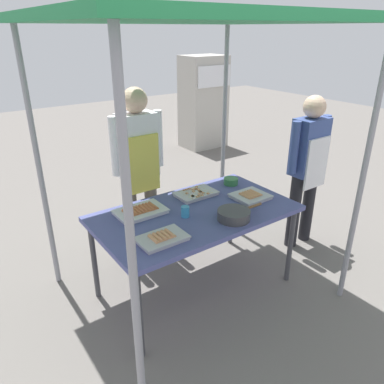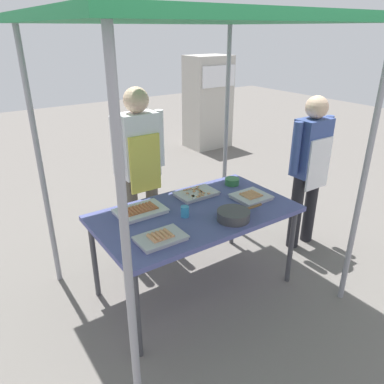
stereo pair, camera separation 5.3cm
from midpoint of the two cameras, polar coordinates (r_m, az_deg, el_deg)
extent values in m
plane|color=#66605B|center=(3.39, 0.04, -14.35)|extent=(18.00, 18.00, 0.00)
cube|color=#4C518C|center=(2.99, 0.05, -3.30)|extent=(1.60, 0.90, 0.04)
cylinder|color=#3F3F44|center=(2.61, -8.66, -18.22)|extent=(0.04, 0.04, 0.71)
cylinder|color=#3F3F44|center=(3.38, 14.39, -7.99)|extent=(0.04, 0.04, 0.71)
cylinder|color=#3F3F44|center=(3.19, -15.23, -10.10)|extent=(0.04, 0.04, 0.71)
cylinder|color=#3F3F44|center=(3.85, 5.66, -3.17)|extent=(0.04, 0.04, 0.71)
cylinder|color=gray|center=(1.81, -9.93, -11.29)|extent=(0.04, 0.04, 2.12)
cylinder|color=gray|center=(3.03, 24.20, 1.73)|extent=(0.04, 0.04, 2.12)
cylinder|color=gray|center=(3.20, -22.77, 3.09)|extent=(0.04, 0.04, 2.12)
cylinder|color=gray|center=(4.01, 4.51, 8.87)|extent=(0.04, 0.04, 2.12)
cube|color=#237F47|center=(2.66, 0.06, 25.13)|extent=(2.10, 1.80, 0.06)
cube|color=#ADADB2|center=(2.59, -5.21, -7.26)|extent=(0.33, 0.21, 0.02)
cube|color=#ADADB2|center=(2.58, -5.22, -6.95)|extent=(0.34, 0.22, 0.01)
cylinder|color=tan|center=(2.55, -6.50, -7.21)|extent=(0.03, 0.12, 0.03)
cylinder|color=tan|center=(2.57, -5.86, -6.99)|extent=(0.03, 0.12, 0.03)
cylinder|color=tan|center=(2.58, -5.23, -6.79)|extent=(0.03, 0.12, 0.03)
cylinder|color=tan|center=(2.59, -4.60, -6.58)|extent=(0.03, 0.12, 0.03)
cylinder|color=tan|center=(2.61, -3.98, -6.37)|extent=(0.03, 0.12, 0.03)
cube|color=#ADADB2|center=(3.25, 0.13, -0.37)|extent=(0.34, 0.22, 0.02)
cube|color=#ADADB2|center=(3.25, 0.13, -0.11)|extent=(0.35, 0.23, 0.01)
cylinder|color=tan|center=(3.18, 1.07, -0.58)|extent=(0.25, 0.01, 0.01)
cube|color=tan|center=(3.16, 0.60, -0.72)|extent=(0.02, 0.02, 0.02)
cube|color=tan|center=(3.18, 1.10, -0.57)|extent=(0.02, 0.02, 0.02)
cube|color=tan|center=(3.15, 0.36, -0.79)|extent=(0.02, 0.02, 0.02)
cube|color=tan|center=(3.22, 2.01, -0.30)|extent=(0.02, 0.02, 0.02)
cylinder|color=tan|center=(3.21, 0.69, -0.36)|extent=(0.25, 0.01, 0.01)
cube|color=tan|center=(3.16, -0.42, -0.69)|extent=(0.02, 0.02, 0.02)
cube|color=tan|center=(3.20, 0.67, -0.37)|extent=(0.02, 0.02, 0.02)
cube|color=tan|center=(3.17, -0.40, -0.68)|extent=(0.02, 0.02, 0.02)
cube|color=tan|center=(3.22, 1.21, -0.21)|extent=(0.02, 0.02, 0.02)
cylinder|color=tan|center=(3.23, 0.31, -0.15)|extent=(0.25, 0.01, 0.01)
cube|color=tan|center=(3.25, 0.77, -0.02)|extent=(0.02, 0.02, 0.02)
cube|color=tan|center=(3.25, 0.86, 0.01)|extent=(0.02, 0.02, 0.02)
cylinder|color=tan|center=(3.26, -0.06, 0.06)|extent=(0.25, 0.01, 0.01)
cube|color=tan|center=(3.25, -0.23, 0.01)|extent=(0.02, 0.02, 0.02)
cube|color=tan|center=(3.28, 0.58, 0.24)|extent=(0.02, 0.02, 0.02)
cube|color=tan|center=(3.22, -1.26, -0.29)|extent=(0.02, 0.02, 0.02)
cylinder|color=tan|center=(3.29, -0.42, 0.27)|extent=(0.25, 0.01, 0.01)
cube|color=tan|center=(3.30, -0.02, 0.38)|extent=(0.02, 0.02, 0.02)
cube|color=tan|center=(3.29, -0.31, 0.30)|extent=(0.02, 0.02, 0.02)
cube|color=tan|center=(3.31, 0.18, 0.44)|extent=(0.02, 0.02, 0.02)
cylinder|color=tan|center=(3.31, -0.78, 0.47)|extent=(0.25, 0.01, 0.01)
cube|color=tan|center=(3.31, -0.89, 0.44)|extent=(0.02, 0.02, 0.02)
cube|color=tan|center=(3.35, 0.27, 0.76)|extent=(0.02, 0.02, 0.02)
cube|color=tan|center=(3.29, -1.31, 0.32)|extent=(0.02, 0.02, 0.02)
cube|color=tan|center=(3.28, -1.72, 0.21)|extent=(0.02, 0.02, 0.02)
cube|color=#ADADB2|center=(3.24, 8.48, -0.78)|extent=(0.28, 0.26, 0.02)
cube|color=#ADADB2|center=(3.23, 8.49, -0.52)|extent=(0.29, 0.27, 0.01)
cylinder|color=tan|center=(3.19, 7.70, -0.66)|extent=(0.03, 0.14, 0.03)
cylinder|color=tan|center=(3.21, 8.10, -0.53)|extent=(0.03, 0.14, 0.03)
cylinder|color=tan|center=(3.23, 8.50, -0.39)|extent=(0.03, 0.14, 0.03)
cylinder|color=tan|center=(3.25, 8.89, -0.27)|extent=(0.03, 0.14, 0.03)
cylinder|color=tan|center=(3.27, 9.28, -0.14)|extent=(0.03, 0.14, 0.03)
cube|color=silver|center=(2.97, -8.40, -3.11)|extent=(0.38, 0.25, 0.02)
cube|color=silver|center=(2.97, -8.42, -2.83)|extent=(0.39, 0.26, 0.01)
cylinder|color=#B7663D|center=(2.92, -10.47, -3.29)|extent=(0.03, 0.14, 0.03)
cylinder|color=#B7663D|center=(2.93, -9.96, -3.14)|extent=(0.03, 0.14, 0.03)
cylinder|color=#B7663D|center=(2.94, -9.44, -3.00)|extent=(0.03, 0.14, 0.03)
cylinder|color=#B7663D|center=(2.95, -8.93, -2.85)|extent=(0.03, 0.14, 0.03)
cylinder|color=#B7663D|center=(2.96, -8.43, -2.71)|extent=(0.03, 0.14, 0.03)
cylinder|color=#B7663D|center=(2.97, -7.93, -2.56)|extent=(0.03, 0.14, 0.03)
cylinder|color=#B7663D|center=(2.99, -7.43, -2.42)|extent=(0.03, 0.14, 0.03)
cylinder|color=#B7663D|center=(3.00, -6.94, -2.28)|extent=(0.03, 0.14, 0.03)
cylinder|color=#B7663D|center=(3.01, -6.45, -2.14)|extent=(0.03, 0.14, 0.03)
cylinder|color=#38383A|center=(2.86, 5.89, -3.51)|extent=(0.25, 0.25, 0.07)
cylinder|color=brown|center=(2.98, 8.90, -2.17)|extent=(0.16, 0.02, 0.02)
cylinder|color=#386B33|center=(2.85, 5.91, -3.02)|extent=(0.23, 0.23, 0.01)
cylinder|color=#33723F|center=(3.50, 5.54, 1.66)|extent=(0.13, 0.13, 0.06)
cylinder|color=#338CBF|center=(2.88, -1.58, -3.03)|extent=(0.06, 0.06, 0.09)
cylinder|color=#595147|center=(3.64, -9.65, -3.99)|extent=(0.12, 0.12, 0.83)
cylinder|color=#595147|center=(3.73, -6.63, -3.10)|extent=(0.12, 0.12, 0.83)
cube|color=white|center=(3.42, -8.81, 7.05)|extent=(0.34, 0.20, 0.59)
cube|color=#D8CC4C|center=(3.37, -7.79, 4.24)|extent=(0.30, 0.02, 0.53)
cylinder|color=white|center=(3.32, -12.23, 6.82)|extent=(0.08, 0.08, 0.53)
cylinder|color=white|center=(3.51, -5.62, 8.15)|extent=(0.08, 0.08, 0.53)
sphere|color=#D8B293|center=(3.33, -9.26, 13.74)|extent=(0.22, 0.22, 0.22)
cylinder|color=black|center=(3.91, 14.98, -2.91)|extent=(0.12, 0.12, 0.78)
cylinder|color=black|center=(4.07, 16.99, -2.07)|extent=(0.12, 0.12, 0.78)
cube|color=#384C8C|center=(3.75, 17.14, 6.66)|extent=(0.34, 0.20, 0.55)
cube|color=white|center=(3.73, 18.20, 4.19)|extent=(0.30, 0.02, 0.50)
cylinder|color=#384C8C|center=(3.58, 14.99, 6.56)|extent=(0.08, 0.08, 0.50)
cylinder|color=#384C8C|center=(3.91, 19.21, 7.51)|extent=(0.08, 0.08, 0.50)
sphere|color=#D8B293|center=(3.66, 17.87, 12.34)|extent=(0.21, 0.21, 0.21)
cube|color=#B7B2A8|center=(7.09, 1.52, 13.55)|extent=(0.77, 0.58, 1.65)
cube|color=white|center=(6.78, 3.20, 17.29)|extent=(0.69, 0.03, 0.36)
camera|label=1|loc=(0.03, -90.51, -0.23)|focal=34.80mm
camera|label=2|loc=(0.03, 89.49, 0.23)|focal=34.80mm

